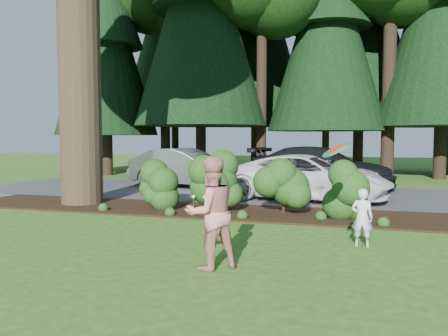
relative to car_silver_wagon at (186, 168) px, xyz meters
name	(u,v)px	position (x,y,z in m)	size (l,w,h in m)	color
ground	(180,239)	(3.14, -8.37, -0.82)	(80.00, 80.00, 0.00)	#295017
mulch_bed	(225,211)	(3.14, -5.12, -0.79)	(16.00, 2.50, 0.05)	black
driveway	(257,193)	(3.14, -0.87, -0.80)	(22.00, 6.00, 0.03)	#38383A
shrub_row	(252,184)	(3.91, -5.23, -0.01)	(6.53, 1.60, 1.61)	#144013
lily_cluster	(205,198)	(2.84, -5.97, -0.32)	(0.69, 0.09, 0.57)	#144013
tree_wall	(296,1)	(3.39, 8.01, 8.69)	(25.66, 12.15, 17.09)	black
car_silver_wagon	(186,168)	(0.00, 0.00, 0.00)	(1.67, 4.78, 1.57)	#AEAEB3
car_white_suv	(308,177)	(5.09, -2.19, -0.05)	(2.43, 5.27, 1.46)	white
car_dark_suv	(321,167)	(5.28, 1.31, 0.04)	(2.31, 5.69, 1.65)	black
child	(362,218)	(6.65, -8.00, -0.27)	(0.40, 0.26, 1.10)	silver
adult	(211,213)	(4.36, -10.10, 0.06)	(0.85, 0.66, 1.76)	red
frisbee	(336,149)	(6.16, -8.00, 1.01)	(0.56, 0.56, 0.38)	#188678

